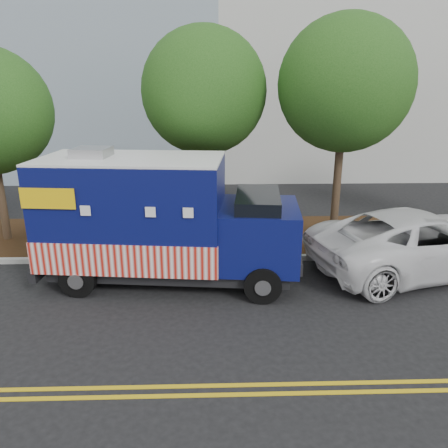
{
  "coord_description": "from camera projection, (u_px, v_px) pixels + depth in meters",
  "views": [
    {
      "loc": [
        1.56,
        -11.06,
        5.23
      ],
      "look_at": [
        1.92,
        0.6,
        1.45
      ],
      "focal_mm": 35.0,
      "sensor_mm": 36.0,
      "label": 1
    }
  ],
  "objects": [
    {
      "name": "ground",
      "position": [
        156.0,
        281.0,
        12.08
      ],
      "size": [
        120.0,
        120.0,
        0.0
      ],
      "primitive_type": "plane",
      "color": "black",
      "rests_on": "ground"
    },
    {
      "name": "curb",
      "position": [
        161.0,
        259.0,
        13.39
      ],
      "size": [
        120.0,
        0.18,
        0.15
      ],
      "primitive_type": "cube",
      "color": "#9E9E99",
      "rests_on": "ground"
    },
    {
      "name": "mulch_strip",
      "position": [
        167.0,
        236.0,
        15.38
      ],
      "size": [
        120.0,
        4.0,
        0.15
      ],
      "primitive_type": "cube",
      "color": "#301E0D",
      "rests_on": "ground"
    },
    {
      "name": "centerline_near",
      "position": [
        126.0,
        387.0,
        7.85
      ],
      "size": [
        120.0,
        0.1,
        0.01
      ],
      "primitive_type": "cube",
      "color": "gold",
      "rests_on": "ground"
    },
    {
      "name": "centerline_far",
      "position": [
        124.0,
        397.0,
        7.61
      ],
      "size": [
        120.0,
        0.1,
        0.01
      ],
      "primitive_type": "cube",
      "color": "gold",
      "rests_on": "ground"
    },
    {
      "name": "tree_b",
      "position": [
        204.0,
        91.0,
        14.17
      ],
      "size": [
        4.09,
        4.09,
        7.01
      ],
      "color": "#38281C",
      "rests_on": "ground"
    },
    {
      "name": "tree_c",
      "position": [
        345.0,
        85.0,
        13.42
      ],
      "size": [
        4.16,
        4.16,
        7.27
      ],
      "color": "#38281C",
      "rests_on": "ground"
    },
    {
      "name": "sign_post",
      "position": [
        69.0,
        219.0,
        13.56
      ],
      "size": [
        0.06,
        0.06,
        2.4
      ],
      "primitive_type": "cube",
      "color": "#473828",
      "rests_on": "ground"
    },
    {
      "name": "food_truck",
      "position": [
        157.0,
        223.0,
        11.7
      ],
      "size": [
        7.13,
        3.28,
        3.64
      ],
      "rotation": [
        0.0,
        0.0,
        -0.1
      ],
      "color": "black",
      "rests_on": "ground"
    },
    {
      "name": "white_car",
      "position": [
        421.0,
        242.0,
        12.47
      ],
      "size": [
        6.98,
        4.48,
        1.79
      ],
      "primitive_type": "imported",
      "rotation": [
        0.0,
        0.0,
        1.82
      ],
      "color": "silver",
      "rests_on": "ground"
    }
  ]
}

